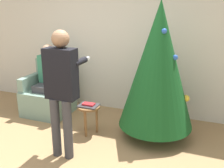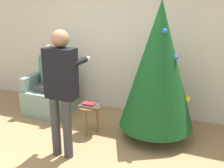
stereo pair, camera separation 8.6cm
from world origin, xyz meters
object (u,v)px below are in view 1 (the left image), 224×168
Objects in this scene: person_standing at (61,84)px; side_stool at (89,111)px; person_seated at (47,76)px; christmas_tree at (158,66)px; armchair at (50,95)px.

person_standing reaches higher than side_stool.
person_seated is 1.19m from side_stool.
christmas_tree reaches higher than side_stool.
armchair is 1.65m from person_standing.
christmas_tree reaches higher than armchair.
person_seated is 0.76× the size of person_standing.
person_seated is at bearing -90.00° from armchair.
person_standing is at bearing -48.10° from person_seated.
person_seated is 1.52m from person_standing.
christmas_tree is at bearing 42.45° from person_standing.
side_stool is (1.04, -0.48, 0.03)m from armchair.
christmas_tree is 1.40m from person_standing.
christmas_tree is 1.27m from side_stool.
armchair reaches higher than side_stool.
person_seated is (0.00, -0.03, 0.37)m from armchair.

